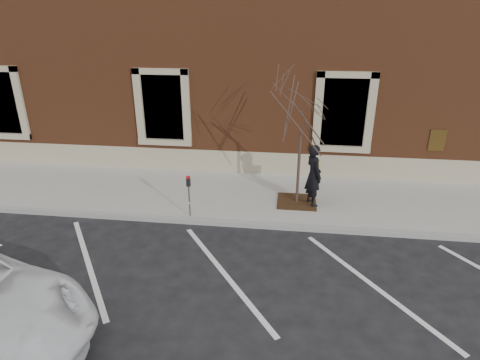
# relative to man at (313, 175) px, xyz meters

# --- Properties ---
(ground) EXTENTS (120.00, 120.00, 0.00)m
(ground) POSITION_rel_man_xyz_m (-2.04, -1.29, -1.07)
(ground) COLOR #28282B
(ground) RESTS_ON ground
(sidewalk_near) EXTENTS (40.00, 3.50, 0.15)m
(sidewalk_near) POSITION_rel_man_xyz_m (-2.04, 0.46, -0.99)
(sidewalk_near) COLOR #B5B4AA
(sidewalk_near) RESTS_ON ground
(curb_near) EXTENTS (40.00, 0.12, 0.15)m
(curb_near) POSITION_rel_man_xyz_m (-2.04, -1.34, -0.99)
(curb_near) COLOR #9E9E99
(curb_near) RESTS_ON ground
(parking_stripes) EXTENTS (28.00, 4.40, 0.01)m
(parking_stripes) POSITION_rel_man_xyz_m (-2.04, -3.49, -1.06)
(parking_stripes) COLOR silver
(parking_stripes) RESTS_ON ground
(building_civic) EXTENTS (40.00, 8.62, 8.00)m
(building_civic) POSITION_rel_man_xyz_m (-2.04, 6.46, 2.93)
(building_civic) COLOR brown
(building_civic) RESTS_ON ground
(man) EXTENTS (0.68, 0.79, 1.83)m
(man) POSITION_rel_man_xyz_m (0.00, 0.00, 0.00)
(man) COLOR black
(man) RESTS_ON sidewalk_near
(parking_meter) EXTENTS (0.11, 0.08, 1.19)m
(parking_meter) POSITION_rel_man_xyz_m (-3.37, -1.17, -0.09)
(parking_meter) COLOR #595B60
(parking_meter) RESTS_ON sidewalk_near
(tree_grate) EXTENTS (1.14, 1.14, 0.03)m
(tree_grate) POSITION_rel_man_xyz_m (-0.43, 0.09, -0.90)
(tree_grate) COLOR #412614
(tree_grate) RESTS_ON sidewalk_near
(sapling) EXTENTS (2.35, 2.35, 3.92)m
(sapling) POSITION_rel_man_xyz_m (-0.43, 0.09, 1.83)
(sapling) COLOR #423128
(sapling) RESTS_ON sidewalk_near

